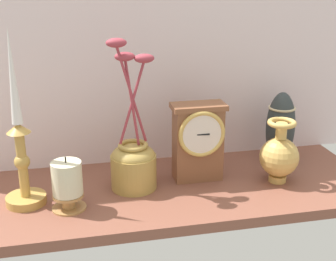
{
  "coord_description": "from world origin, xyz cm",
  "views": [
    {
      "loc": [
        -20.5,
        -97.4,
        48.97
      ],
      "look_at": [
        0.82,
        0.0,
        14.0
      ],
      "focal_mm": 50.2,
      "sensor_mm": 36.0,
      "label": 1
    }
  ],
  "objects": [
    {
      "name": "ground_plane",
      "position": [
        0.0,
        0.0,
        -1.2
      ],
      "size": [
        100.0,
        36.0,
        2.4
      ],
      "primitive_type": "cube",
      "color": "brown"
    },
    {
      "name": "back_wall",
      "position": [
        0.0,
        18.5,
        32.5
      ],
      "size": [
        120.0,
        2.0,
        65.0
      ],
      "primitive_type": "cube",
      "color": "silver",
      "rests_on": "ground_plane"
    },
    {
      "name": "mantel_clock",
      "position": [
        8.8,
        2.9,
        9.87
      ],
      "size": [
        12.71,
        7.38,
        18.79
      ],
      "color": "brown",
      "rests_on": "ground_plane"
    },
    {
      "name": "candlestick_tall_left",
      "position": [
        -31.15,
        -1.34,
        12.55
      ],
      "size": [
        8.68,
        8.68,
        38.37
      ],
      "color": "#BD9244",
      "rests_on": "ground_plane"
    },
    {
      "name": "brass_vase_bulbous",
      "position": [
        27.19,
        -2.67,
        6.8
      ],
      "size": [
        9.34,
        9.34,
        15.39
      ],
      "color": "tan",
      "rests_on": "ground_plane"
    },
    {
      "name": "brass_vase_jar",
      "position": [
        -7.03,
        1.4,
        7.11
      ],
      "size": [
        10.61,
        10.56,
        35.03
      ],
      "color": "#B28F44",
      "rests_on": "ground_plane"
    },
    {
      "name": "pillar_candle_front",
      "position": [
        -22.08,
        -5.72,
        5.73
      ],
      "size": [
        7.28,
        7.28,
        11.9
      ],
      "color": "#B1824A",
      "rests_on": "ground_plane"
    },
    {
      "name": "tall_ceramic_vase",
      "position": [
        32.79,
        9.13,
        9.52
      ],
      "size": [
        7.46,
        7.46,
        18.77
      ],
      "color": "#2F3637",
      "rests_on": "ground_plane"
    }
  ]
}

